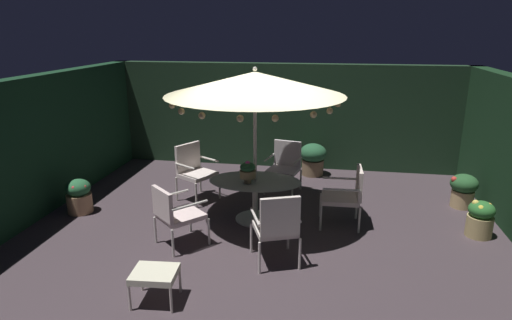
% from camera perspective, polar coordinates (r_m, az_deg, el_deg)
% --- Properties ---
extents(ground_plane, '(8.13, 7.07, 0.02)m').
position_cam_1_polar(ground_plane, '(7.18, 1.05, -8.78)').
color(ground_plane, '#42363C').
extents(hedge_backdrop_rear, '(8.13, 0.30, 2.34)m').
position_cam_1_polar(hedge_backdrop_rear, '(10.01, 4.00, 5.78)').
color(hedge_backdrop_rear, '#1D3420').
rests_on(hedge_backdrop_rear, ground_plane).
extents(hedge_backdrop_left, '(0.30, 7.07, 2.34)m').
position_cam_1_polar(hedge_backdrop_left, '(8.26, -26.82, 1.57)').
color(hedge_backdrop_left, '#153520').
rests_on(hedge_backdrop_left, ground_plane).
extents(patio_dining_table, '(1.53, 1.03, 0.70)m').
position_cam_1_polar(patio_dining_table, '(7.23, -0.12, -3.97)').
color(patio_dining_table, silver).
rests_on(patio_dining_table, ground_plane).
extents(patio_umbrella, '(2.81, 2.81, 2.53)m').
position_cam_1_polar(patio_umbrella, '(6.81, -0.13, 9.92)').
color(patio_umbrella, silver).
rests_on(patio_umbrella, ground_plane).
extents(centerpiece_planter, '(0.26, 0.26, 0.37)m').
position_cam_1_polar(centerpiece_planter, '(6.97, -1.09, -1.41)').
color(centerpiece_planter, olive).
rests_on(centerpiece_planter, patio_dining_table).
extents(patio_chair_north, '(0.71, 0.68, 0.98)m').
position_cam_1_polar(patio_chair_north, '(8.54, 3.80, -0.47)').
color(patio_chair_north, silver).
rests_on(patio_chair_north, ground_plane).
extents(patio_chair_northeast, '(0.79, 0.82, 1.04)m').
position_cam_1_polar(patio_chair_northeast, '(8.19, -8.13, -0.99)').
color(patio_chair_northeast, silver).
rests_on(patio_chair_northeast, ground_plane).
extents(patio_chair_east, '(0.84, 0.84, 0.93)m').
position_cam_1_polar(patio_chair_east, '(6.48, -10.55, -6.70)').
color(patio_chair_east, silver).
rests_on(patio_chair_east, ground_plane).
extents(patio_chair_southeast, '(0.75, 0.77, 1.05)m').
position_cam_1_polar(patio_chair_southeast, '(5.86, 2.74, -8.40)').
color(patio_chair_southeast, silver).
rests_on(patio_chair_southeast, ground_plane).
extents(patio_chair_south, '(0.65, 0.59, 0.98)m').
position_cam_1_polar(patio_chair_south, '(7.18, 11.80, -4.24)').
color(patio_chair_south, silver).
rests_on(patio_chair_south, ground_plane).
extents(ottoman_footrest, '(0.54, 0.47, 0.40)m').
position_cam_1_polar(ottoman_footrest, '(5.37, -13.09, -14.42)').
color(ottoman_footrest, beige).
rests_on(ottoman_footrest, ground_plane).
extents(potted_plant_left_near, '(0.39, 0.39, 0.58)m').
position_cam_1_polar(potted_plant_left_near, '(7.59, 27.23, -6.77)').
color(potted_plant_left_near, tan).
rests_on(potted_plant_left_near, ground_plane).
extents(potted_plant_front_corner, '(0.57, 0.57, 0.70)m').
position_cam_1_polar(potted_plant_front_corner, '(9.58, 7.44, 0.27)').
color(potted_plant_front_corner, '#7C6347').
rests_on(potted_plant_front_corner, ground_plane).
extents(potted_plant_back_left, '(0.48, 0.48, 0.61)m').
position_cam_1_polar(potted_plant_back_left, '(8.64, 25.44, -3.45)').
color(potted_plant_back_left, tan).
rests_on(potted_plant_back_left, ground_plane).
extents(potted_plant_back_center, '(0.43, 0.43, 0.60)m').
position_cam_1_polar(potted_plant_back_center, '(8.19, -22.11, -4.34)').
color(potted_plant_back_center, tan).
rests_on(potted_plant_back_center, ground_plane).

